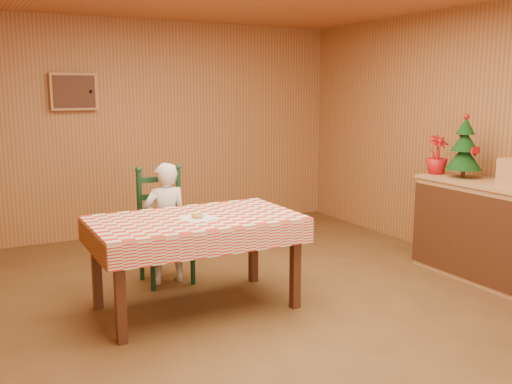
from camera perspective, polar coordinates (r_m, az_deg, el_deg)
ground at (r=4.75m, az=1.15°, el=-11.74°), size 6.00×6.00×0.00m
cabin_walls at (r=4.88m, az=-1.89°, el=10.80°), size 5.10×6.05×2.65m
dining_table at (r=4.61m, az=-6.09°, el=-3.48°), size 1.66×0.96×0.77m
ladder_chair at (r=5.38m, az=-9.19°, el=-3.60°), size 0.44×0.40×1.08m
seated_child at (r=5.31m, az=-9.01°, el=-3.11°), size 0.41×0.27×1.12m
napkin at (r=4.55m, az=-5.87°, el=-2.59°), size 0.32×0.32×0.00m
donut at (r=4.55m, az=-5.88°, el=-2.37°), size 0.10×0.10×0.03m
shelf_unit at (r=5.82m, az=21.43°, el=-3.49°), size 0.54×1.24×0.93m
christmas_tree at (r=5.87m, az=20.12°, el=4.09°), size 0.34×0.34×0.62m
flower_arrangement at (r=6.05m, az=17.65°, el=3.57°), size 0.24×0.24×0.39m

